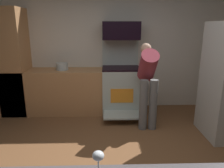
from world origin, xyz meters
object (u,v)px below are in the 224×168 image
(person_cook, at_px, (148,79))
(oven_range, at_px, (121,88))
(wine_glass_near, at_px, (98,157))
(stock_pot, at_px, (62,66))
(microwave, at_px, (121,31))

(person_cook, bearing_deg, oven_range, 121.10)
(person_cook, xyz_separation_m, wine_glass_near, (-0.77, -2.46, 0.14))
(oven_range, relative_size, person_cook, 1.02)
(wine_glass_near, bearing_deg, person_cook, 72.59)
(oven_range, distance_m, wine_glass_near, 3.21)
(oven_range, bearing_deg, stock_pot, 179.24)
(microwave, relative_size, stock_pot, 3.04)
(wine_glass_near, xyz_separation_m, stock_pot, (-0.84, 3.17, -0.04))
(microwave, bearing_deg, stock_pot, -176.17)
(wine_glass_near, relative_size, stock_pot, 0.63)
(wine_glass_near, bearing_deg, oven_range, 83.56)
(oven_range, relative_size, wine_glass_near, 9.81)
(person_cook, height_order, wine_glass_near, person_cook)
(person_cook, distance_m, stock_pot, 1.76)
(stock_pot, bearing_deg, microwave, 3.83)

